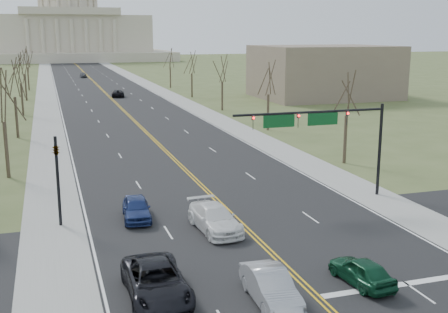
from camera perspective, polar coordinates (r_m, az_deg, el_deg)
ground at (r=29.04m, az=8.57°, el=-13.14°), size 600.00×600.00×0.00m
road at (r=134.50m, az=-12.51°, el=6.87°), size 20.00×380.00×0.01m
cross_road at (r=34.06m, az=4.10°, el=-9.05°), size 120.00×14.00×0.01m
sidewalk_left at (r=133.98m, az=-17.66°, el=6.56°), size 4.00×380.00×0.03m
sidewalk_right at (r=136.08m, az=-7.44°, el=7.12°), size 4.00×380.00×0.03m
center_line at (r=134.50m, az=-12.51°, el=6.87°), size 0.42×380.00×0.01m
edge_line_left at (r=134.00m, az=-16.71°, el=6.62°), size 0.15×380.00×0.01m
edge_line_right at (r=135.72m, az=-8.36°, el=7.08°), size 0.15×380.00×0.01m
stop_bar at (r=30.66m, az=18.04°, el=-12.18°), size 9.50×0.50×0.01m
capitol at (r=273.57m, az=-15.43°, el=12.41°), size 90.00×60.00×50.00m
signal_mast at (r=42.16m, az=9.91°, el=3.11°), size 12.12×0.44×7.20m
signal_left at (r=37.93m, az=-16.58°, el=-1.42°), size 0.32×0.36×6.00m
tree_r_0 at (r=55.03m, az=12.41°, el=6.00°), size 3.74×3.74×8.50m
tree_l_0 at (r=51.83m, az=-21.61°, el=5.46°), size 3.96×3.96×9.00m
tree_r_1 at (r=72.97m, az=4.55°, el=7.78°), size 3.74×3.74×8.50m
tree_l_1 at (r=71.71m, az=-20.60°, el=7.26°), size 3.96×3.96×9.00m
tree_r_2 at (r=91.76m, az=-0.18°, el=8.78°), size 3.74×3.74×8.50m
tree_l_2 at (r=91.64m, az=-20.03°, el=8.27°), size 3.96×3.96×9.00m
tree_r_3 at (r=110.98m, az=-3.31°, el=9.40°), size 3.74×3.74×8.50m
tree_l_3 at (r=111.60m, az=-19.65°, el=8.92°), size 3.96×3.96×9.00m
tree_r_4 at (r=130.43m, az=-5.51°, el=9.82°), size 3.74×3.74×8.50m
tree_l_4 at (r=131.57m, az=-19.40°, el=9.38°), size 3.96×3.96×9.00m
bldg_right_mass at (r=112.35m, az=10.08°, el=8.47°), size 25.00×20.00×10.00m
car_nb_inner_lead at (r=29.76m, az=13.80°, el=-11.22°), size 2.08×4.25×1.40m
car_sb_inner_lead at (r=27.16m, az=4.75°, el=-13.05°), size 1.84×4.87×1.59m
car_sb_outer_lead at (r=27.67m, az=-6.90°, el=-12.50°), size 2.79×6.03×1.68m
car_sb_inner_second at (r=36.23m, az=-0.95°, el=-6.30°), size 2.72×5.76×1.62m
car_sb_outer_second at (r=38.85m, az=-8.89°, el=-5.21°), size 2.19×4.66×1.54m
car_far_nb at (r=113.94m, az=-10.75°, el=6.34°), size 2.87×5.34×1.42m
car_far_sb at (r=165.07m, az=-14.11°, el=8.04°), size 1.87×4.42×1.49m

